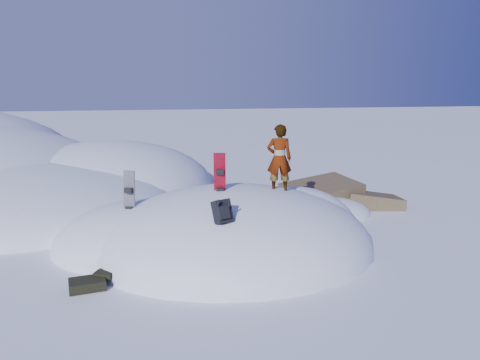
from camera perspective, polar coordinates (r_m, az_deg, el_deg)
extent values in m
plane|color=white|center=(11.73, -0.83, -8.19)|extent=(120.00, 120.00, 0.00)
ellipsoid|color=white|center=(11.73, -0.83, -8.19)|extent=(7.00, 6.00, 3.00)
ellipsoid|color=white|center=(12.13, -11.73, -7.77)|extent=(4.40, 4.00, 2.20)
ellipsoid|color=white|center=(12.89, 6.46, -6.40)|extent=(3.60, 3.20, 2.50)
ellipsoid|color=white|center=(16.82, -24.74, -3.09)|extent=(10.00, 9.00, 2.80)
ellipsoid|color=white|center=(18.84, -15.62, -0.92)|extent=(8.00, 8.00, 3.60)
ellipsoid|color=white|center=(15.77, -23.79, -3.95)|extent=(6.00, 5.00, 1.80)
cube|color=brown|center=(15.79, 9.84, -2.70)|extent=(2.82, 2.41, 1.62)
cube|color=brown|center=(16.13, 15.64, -3.40)|extent=(2.16, 1.80, 1.33)
cube|color=brown|center=(17.12, 10.27, -1.93)|extent=(2.08, 2.01, 1.10)
ellipsoid|color=white|center=(14.78, 9.76, -4.11)|extent=(3.20, 2.40, 1.00)
cube|color=red|center=(11.15, -2.48, -0.46)|extent=(0.31, 0.22, 1.51)
cube|color=black|center=(11.03, -2.44, 1.01)|extent=(0.20, 0.15, 0.13)
cube|color=black|center=(11.12, -2.42, -1.29)|extent=(0.20, 0.15, 0.13)
cube|color=black|center=(11.49, -13.36, -2.66)|extent=(0.33, 0.28, 1.53)
cube|color=black|center=(11.36, -13.44, -1.24)|extent=(0.21, 0.18, 0.13)
cube|color=black|center=(11.47, -13.33, -3.48)|extent=(0.21, 0.18, 0.13)
cube|color=black|center=(9.63, -2.17, -3.87)|extent=(0.47, 0.49, 0.53)
cube|color=black|center=(9.48, -2.03, -3.98)|extent=(0.29, 0.27, 0.29)
cylinder|color=black|center=(9.46, -2.70, -3.36)|extent=(0.04, 0.19, 0.36)
cylinder|color=black|center=(9.49, -1.42, -3.29)|extent=(0.04, 0.19, 0.36)
cube|color=black|center=(9.93, -18.12, -11.98)|extent=(0.77, 0.60, 0.19)
cube|color=black|center=(10.06, -16.17, -11.01)|extent=(0.45, 0.40, 0.13)
imported|color=slate|center=(11.51, 4.81, 2.61)|extent=(0.68, 0.51, 1.69)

